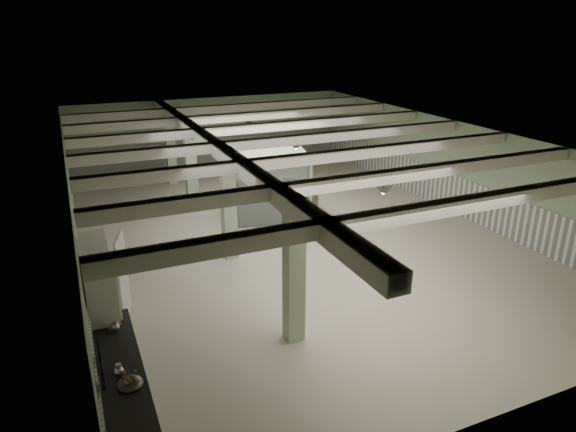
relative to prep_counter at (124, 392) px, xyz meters
name	(u,v)px	position (x,y,z in m)	size (l,w,h in m)	color
floor	(289,234)	(6.54, 7.00, -0.46)	(20.00, 20.00, 0.00)	beige
ceiling	(289,135)	(6.54, 7.00, 3.14)	(14.00, 20.00, 0.02)	silver
wall_back	(211,133)	(6.54, 17.00, 1.34)	(14.00, 0.02, 3.60)	#94A785
wall_front	(510,337)	(6.54, -3.00, 1.34)	(14.00, 0.02, 3.60)	#94A785
wall_left	(73,214)	(-0.46, 7.00, 1.34)	(0.02, 20.00, 3.60)	#94A785
wall_right	(449,165)	(13.54, 7.00, 1.34)	(0.02, 20.00, 3.60)	#94A785
wainscot_left	(79,246)	(-0.43, 7.00, 0.29)	(0.05, 19.90, 1.50)	white
wainscot_right	(446,190)	(13.52, 7.00, 0.29)	(0.05, 19.90, 1.50)	white
wainscot_back	(212,153)	(6.54, 16.98, 0.29)	(13.90, 0.05, 1.50)	white
girder	(217,148)	(4.04, 7.00, 2.92)	(0.45, 19.90, 0.40)	beige
beam_a	(431,210)	(6.54, -0.50, 2.96)	(13.90, 0.35, 0.32)	beige
beam_b	(368,179)	(6.54, 2.00, 2.96)	(13.90, 0.35, 0.32)	beige
beam_c	(323,157)	(6.54, 4.50, 2.96)	(13.90, 0.35, 0.32)	beige
beam_d	(289,140)	(6.54, 7.00, 2.96)	(13.90, 0.35, 0.32)	beige
beam_e	(262,127)	(6.54, 9.50, 2.96)	(13.90, 0.35, 0.32)	beige
beam_f	(241,117)	(6.54, 12.00, 2.96)	(13.90, 0.35, 0.32)	beige
beam_g	(224,108)	(6.54, 14.50, 2.96)	(13.90, 0.35, 0.32)	beige
column_a	(294,271)	(4.04, 1.00, 1.34)	(0.42, 0.42, 3.60)	#B6CDA5
column_b	(229,204)	(4.04, 6.00, 1.34)	(0.42, 0.42, 3.60)	#B6CDA5
column_c	(191,166)	(4.04, 11.00, 1.34)	(0.42, 0.42, 3.60)	#B6CDA5
column_d	(170,145)	(4.04, 15.00, 1.34)	(0.42, 0.42, 3.60)	#B6CDA5
hook_rail	(96,354)	(-0.39, -0.60, 1.39)	(0.02, 0.02, 1.20)	black
pendant_front	(383,191)	(7.04, 2.00, 2.59)	(0.44, 0.44, 0.22)	#2B3729
pendant_mid	(296,147)	(7.04, 7.50, 2.59)	(0.44, 0.44, 0.22)	#2B3729
pendant_back	(249,123)	(7.04, 12.50, 2.59)	(0.44, 0.44, 0.22)	#2B3729
prep_counter	(124,392)	(0.00, 0.00, 0.00)	(0.84, 4.79, 0.91)	silver
pitcher_near	(116,326)	(0.07, 1.52, 0.57)	(0.18, 0.20, 0.26)	silver
pitcher_far	(119,370)	(-0.04, -0.08, 0.58)	(0.19, 0.22, 0.28)	silver
veg_colander	(130,381)	(0.11, -0.43, 0.55)	(0.48, 0.48, 0.22)	#404045
orange_bowl	(113,328)	(0.02, 1.62, 0.48)	(0.21, 0.21, 0.08)	#B2B2B7
skillet_near	(103,380)	(-0.34, -1.06, 1.17)	(0.34, 0.34, 0.05)	black
skillet_far	(99,354)	(-0.34, -0.29, 1.17)	(0.31, 0.31, 0.04)	black
walkin_cooler	(101,291)	(-0.08, 3.00, 0.70)	(0.95, 2.53, 2.32)	white
guard_booth	(267,173)	(6.58, 9.16, 1.23)	(3.54, 3.17, 2.48)	#A6BB95
filing_cabinet	(309,195)	(8.27, 8.92, 0.19)	(0.42, 0.60, 1.31)	#555648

